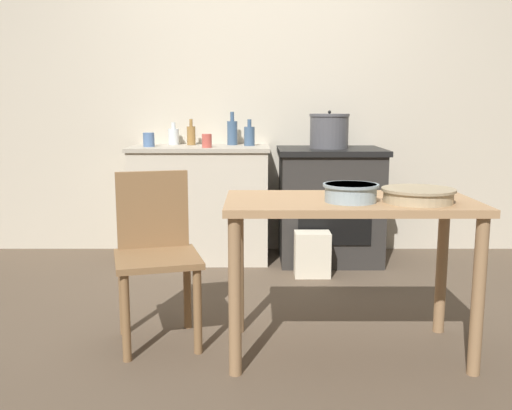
% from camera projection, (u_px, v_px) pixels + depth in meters
% --- Properties ---
extents(ground_plane, '(14.00, 14.00, 0.00)m').
position_uv_depth(ground_plane, '(256.00, 316.00, 3.19)').
color(ground_plane, brown).
extents(wall_back, '(8.00, 0.07, 2.55)m').
position_uv_depth(wall_back, '(256.00, 92.00, 4.53)').
color(wall_back, beige).
rests_on(wall_back, ground_plane).
extents(counter_cabinet, '(1.04, 0.59, 0.87)m').
position_uv_depth(counter_cabinet, '(201.00, 203.00, 4.36)').
color(counter_cabinet, beige).
rests_on(counter_cabinet, ground_plane).
extents(stove, '(0.78, 0.68, 0.85)m').
position_uv_depth(stove, '(329.00, 204.00, 4.32)').
color(stove, '#2D2B28').
rests_on(stove, ground_plane).
extents(work_table, '(1.14, 0.58, 0.74)m').
position_uv_depth(work_table, '(349.00, 225.00, 2.63)').
color(work_table, '#A87F56').
rests_on(work_table, ground_plane).
extents(chair, '(0.49, 0.49, 0.84)m').
position_uv_depth(chair, '(156.00, 250.00, 2.81)').
color(chair, olive).
rests_on(chair, ground_plane).
extents(flour_sack, '(0.24, 0.17, 0.31)m').
position_uv_depth(flour_sack, '(312.00, 254.00, 3.93)').
color(flour_sack, beige).
rests_on(flour_sack, ground_plane).
extents(stock_pot, '(0.30, 0.30, 0.28)m').
position_uv_depth(stock_pot, '(329.00, 131.00, 4.22)').
color(stock_pot, '#4C4C51').
rests_on(stock_pot, stove).
extents(mixing_bowl_large, '(0.32, 0.32, 0.06)m').
position_uv_depth(mixing_bowl_large, '(418.00, 194.00, 2.52)').
color(mixing_bowl_large, tan).
rests_on(mixing_bowl_large, work_table).
extents(mixing_bowl_small, '(0.25, 0.25, 0.08)m').
position_uv_depth(mixing_bowl_small, '(351.00, 192.00, 2.53)').
color(mixing_bowl_small, '#93A8B2').
rests_on(mixing_bowl_small, work_table).
extents(bottle_far_left, '(0.08, 0.08, 0.20)m').
position_uv_depth(bottle_far_left, '(249.00, 136.00, 4.32)').
color(bottle_far_left, '#3D5675').
rests_on(bottle_far_left, counter_cabinet).
extents(bottle_left, '(0.07, 0.07, 0.20)m').
position_uv_depth(bottle_left, '(191.00, 135.00, 4.40)').
color(bottle_left, olive).
rests_on(bottle_left, counter_cabinet).
extents(bottle_mid_left, '(0.08, 0.08, 0.17)m').
position_uv_depth(bottle_mid_left, '(174.00, 136.00, 4.44)').
color(bottle_mid_left, silver).
rests_on(bottle_mid_left, counter_cabinet).
extents(bottle_center_left, '(0.08, 0.08, 0.25)m').
position_uv_depth(bottle_center_left, '(232.00, 132.00, 4.40)').
color(bottle_center_left, '#3D5675').
rests_on(bottle_center_left, counter_cabinet).
extents(cup_center, '(0.07, 0.07, 0.10)m').
position_uv_depth(cup_center, '(207.00, 141.00, 4.12)').
color(cup_center, '#B74C42').
rests_on(cup_center, counter_cabinet).
extents(cup_center_right, '(0.08, 0.08, 0.10)m').
position_uv_depth(cup_center_right, '(149.00, 140.00, 4.21)').
color(cup_center_right, '#4C6B99').
rests_on(cup_center_right, counter_cabinet).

